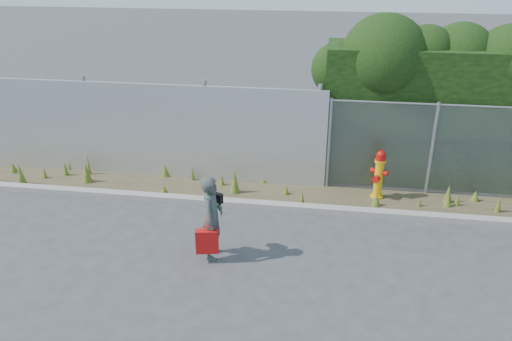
% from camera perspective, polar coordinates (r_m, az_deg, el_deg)
% --- Properties ---
extents(ground, '(80.00, 80.00, 0.00)m').
position_cam_1_polar(ground, '(8.75, 0.55, -9.80)').
color(ground, '#3D3C3F').
rests_on(ground, ground).
extents(curb, '(16.00, 0.22, 0.12)m').
position_cam_1_polar(curb, '(10.26, 2.00, -4.03)').
color(curb, gray).
rests_on(curb, ground).
extents(weed_strip, '(16.00, 1.31, 0.54)m').
position_cam_1_polar(weed_strip, '(10.93, -2.70, -1.94)').
color(weed_strip, '#463C28').
rests_on(weed_strip, ground).
extents(corrugated_fence, '(8.50, 0.21, 2.30)m').
position_cam_1_polar(corrugated_fence, '(11.70, -13.21, 4.47)').
color(corrugated_fence, '#B9BBC1').
rests_on(corrugated_fence, ground).
extents(chainlink_fence, '(6.50, 0.07, 2.05)m').
position_cam_1_polar(chainlink_fence, '(11.37, 24.66, 1.93)').
color(chainlink_fence, gray).
rests_on(chainlink_fence, ground).
extents(hedge, '(7.65, 1.91, 3.78)m').
position_cam_1_polar(hedge, '(12.03, 25.39, 8.17)').
color(hedge, black).
rests_on(hedge, ground).
extents(fire_hydrant, '(0.37, 0.33, 1.11)m').
position_cam_1_polar(fire_hydrant, '(10.78, 13.86, -0.49)').
color(fire_hydrant, '#F0AE0C').
rests_on(fire_hydrant, ground).
extents(woman, '(0.37, 0.55, 1.49)m').
position_cam_1_polar(woman, '(8.43, -5.01, -5.38)').
color(woman, '#106B5E').
rests_on(woman, ground).
extents(red_tote_bag, '(0.38, 0.14, 0.50)m').
position_cam_1_polar(red_tote_bag, '(8.44, -5.61, -8.05)').
color(red_tote_bag, red).
extents(black_shoulder_bag, '(0.23, 0.10, 0.17)m').
position_cam_1_polar(black_shoulder_bag, '(8.49, -4.57, -3.11)').
color(black_shoulder_bag, black).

